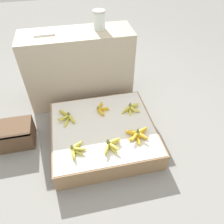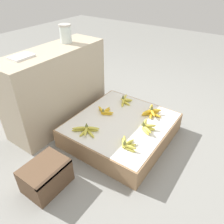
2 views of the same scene
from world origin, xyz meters
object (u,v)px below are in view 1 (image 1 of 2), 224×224
object	(u,v)px
wooden_crate	(15,134)
banana_bunch_middle_midright	(131,108)
banana_bunch_front_midleft	(111,146)
banana_bunch_middle_left	(67,117)
foam_tray_white	(45,32)
banana_bunch_front_midright	(138,134)
banana_bunch_front_left	(76,150)
glass_jar	(99,20)
banana_bunch_middle_midleft	(101,109)

from	to	relation	value
wooden_crate	banana_bunch_middle_midright	size ratio (longest dim) A/B	1.55
banana_bunch_front_midleft	wooden_crate	bearing A→B (deg)	153.91
wooden_crate	banana_bunch_middle_left	distance (m)	0.54
banana_bunch_middle_midright	foam_tray_white	distance (m)	1.17
foam_tray_white	banana_bunch_front_midright	bearing A→B (deg)	-54.01
banana_bunch_front_left	foam_tray_white	size ratio (longest dim) A/B	1.00
foam_tray_white	glass_jar	bearing A→B (deg)	-0.55
wooden_crate	glass_jar	bearing A→B (deg)	32.44
banana_bunch_middle_midleft	glass_jar	distance (m)	0.92
banana_bunch_front_midright	banana_bunch_middle_midright	distance (m)	0.37
banana_bunch_middle_left	banana_bunch_middle_midleft	xyz separation A→B (m)	(0.36, 0.05, -0.00)
banana_bunch_front_left	foam_tray_white	bearing A→B (deg)	98.04
banana_bunch_front_midleft	banana_bunch_middle_midright	size ratio (longest dim) A/B	0.83
banana_bunch_front_midleft	banana_bunch_middle_left	size ratio (longest dim) A/B	0.74
banana_bunch_middle_midright	foam_tray_white	world-z (taller)	foam_tray_white
banana_bunch_front_midright	glass_jar	distance (m)	1.23
banana_bunch_front_left	glass_jar	size ratio (longest dim) A/B	1.08
banana_bunch_middle_midleft	foam_tray_white	bearing A→B (deg)	128.28
banana_bunch_middle_midleft	banana_bunch_middle_midright	xyz separation A→B (m)	(0.31, -0.06, 0.00)
banana_bunch_front_midright	banana_bunch_front_midleft	bearing A→B (deg)	-163.98
banana_bunch_front_left	banana_bunch_middle_midright	size ratio (longest dim) A/B	0.88
banana_bunch_middle_midleft	foam_tray_white	world-z (taller)	foam_tray_white
banana_bunch_front_midright	banana_bunch_middle_midright	size ratio (longest dim) A/B	1.00
banana_bunch_front_midleft	banana_bunch_middle_midleft	distance (m)	0.50
banana_bunch_middle_midleft	glass_jar	bearing A→B (deg)	79.57
banana_bunch_middle_left	banana_bunch_front_left	bearing A→B (deg)	-82.96
banana_bunch_front_midleft	foam_tray_white	bearing A→B (deg)	113.02
wooden_crate	glass_jar	world-z (taller)	glass_jar
banana_bunch_front_left	foam_tray_white	world-z (taller)	foam_tray_white
banana_bunch_front_midright	banana_bunch_middle_midleft	world-z (taller)	banana_bunch_front_midright
banana_bunch_middle_midleft	glass_jar	xyz separation A→B (m)	(0.11, 0.57, 0.71)
banana_bunch_front_left	banana_bunch_front_midleft	size ratio (longest dim) A/B	1.06
banana_bunch_front_midleft	banana_bunch_middle_left	distance (m)	0.58
banana_bunch_middle_left	wooden_crate	bearing A→B (deg)	-178.31
banana_bunch_front_midright	banana_bunch_middle_midright	xyz separation A→B (m)	(0.04, 0.36, -0.00)
wooden_crate	banana_bunch_middle_midright	xyz separation A→B (m)	(1.20, 0.00, 0.12)
banana_bunch_middle_left	banana_bunch_middle_midright	xyz separation A→B (m)	(0.67, -0.01, 0.00)
foam_tray_white	wooden_crate	bearing A→B (deg)	-124.24
banana_bunch_front_left	banana_bunch_middle_midleft	size ratio (longest dim) A/B	0.92
banana_bunch_front_left	banana_bunch_front_midleft	world-z (taller)	banana_bunch_front_midleft
banana_bunch_front_left	banana_bunch_front_midleft	xyz separation A→B (m)	(0.31, -0.03, 0.01)
foam_tray_white	banana_bunch_middle_left	bearing A→B (deg)	-81.29
banana_bunch_front_midright	foam_tray_white	distance (m)	1.38
banana_bunch_front_midright	banana_bunch_middle_left	world-z (taller)	banana_bunch_front_midright
banana_bunch_middle_left	banana_bunch_middle_midleft	world-z (taller)	banana_bunch_middle_left
wooden_crate	banana_bunch_front_midright	bearing A→B (deg)	-17.22
wooden_crate	banana_bunch_front_midright	distance (m)	1.22
banana_bunch_front_midleft	banana_bunch_front_midright	size ratio (longest dim) A/B	0.83
banana_bunch_front_midright	banana_bunch_middle_left	bearing A→B (deg)	149.21
banana_bunch_middle_left	glass_jar	distance (m)	1.05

